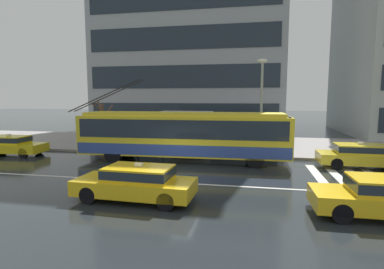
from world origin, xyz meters
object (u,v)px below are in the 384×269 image
at_px(taxi_queued_behind_bus, 10,145).
at_px(pedestrian_approaching_curb, 138,125).
at_px(taxi_ahead_of_bus, 362,155).
at_px(street_lamp, 262,98).
at_px(trolleybus, 183,134).
at_px(street_tree_bare, 103,121).
at_px(pedestrian_at_shelter, 202,126).
at_px(taxi_oncoming_near, 136,181).
at_px(bus_shelter, 186,121).

height_order(taxi_queued_behind_bus, pedestrian_approaching_curb, pedestrian_approaching_curb).
distance_m(taxi_ahead_of_bus, street_lamp, 6.54).
height_order(taxi_queued_behind_bus, street_lamp, street_lamp).
bearing_deg(trolleybus, taxi_ahead_of_bus, 0.68).
bearing_deg(street_tree_bare, street_lamp, -9.57).
bearing_deg(pedestrian_at_shelter, taxi_ahead_of_bus, -23.64).
xyz_separation_m(trolleybus, street_lamp, (4.54, 2.39, 2.15)).
bearing_deg(pedestrian_at_shelter, taxi_oncoming_near, -92.54).
bearing_deg(bus_shelter, taxi_oncoming_near, -87.65).
bearing_deg(pedestrian_at_shelter, street_tree_bare, 178.90).
bearing_deg(taxi_oncoming_near, taxi_ahead_of_bus, 36.47).
xyz_separation_m(trolleybus, taxi_oncoming_near, (-0.11, -7.25, -0.89)).
distance_m(trolleybus, pedestrian_approaching_curb, 5.50).
xyz_separation_m(bus_shelter, pedestrian_at_shelter, (0.95, 0.82, -0.43)).
relative_size(taxi_ahead_of_bus, bus_shelter, 1.29).
bearing_deg(taxi_oncoming_near, bus_shelter, 92.35).
bearing_deg(street_lamp, pedestrian_at_shelter, 155.72).
bearing_deg(pedestrian_approaching_curb, street_tree_bare, 164.70).
height_order(taxi_queued_behind_bus, bus_shelter, bus_shelter).
xyz_separation_m(taxi_oncoming_near, street_lamp, (4.65, 9.65, 3.05)).
relative_size(pedestrian_approaching_curb, street_tree_bare, 0.60).
bearing_deg(street_lamp, street_tree_bare, 170.43).
distance_m(taxi_ahead_of_bus, bus_shelter, 11.02).
bearing_deg(street_tree_bare, pedestrian_at_shelter, -1.10).
relative_size(trolleybus, taxi_ahead_of_bus, 2.86).
bearing_deg(pedestrian_approaching_curb, bus_shelter, -1.47).
xyz_separation_m(taxi_ahead_of_bus, bus_shelter, (-10.41, 3.32, 1.45)).
height_order(taxi_ahead_of_bus, taxi_oncoming_near, same).
distance_m(trolleybus, taxi_queued_behind_bus, 11.59).
distance_m(trolleybus, taxi_oncoming_near, 7.31).
distance_m(taxi_oncoming_near, pedestrian_approaching_curb, 11.59).
xyz_separation_m(taxi_queued_behind_bus, pedestrian_at_shelter, (11.95, 4.63, 1.02)).
height_order(bus_shelter, street_lamp, street_lamp).
bearing_deg(taxi_oncoming_near, pedestrian_approaching_curb, 110.86).
bearing_deg(taxi_oncoming_near, street_tree_bare, 122.11).
relative_size(pedestrian_at_shelter, pedestrian_approaching_curb, 1.01).
bearing_deg(taxi_oncoming_near, pedestrian_at_shelter, 87.46).
distance_m(taxi_queued_behind_bus, pedestrian_at_shelter, 12.86).
bearing_deg(bus_shelter, street_tree_bare, 171.95).
relative_size(pedestrian_at_shelter, street_lamp, 0.33).
xyz_separation_m(taxi_ahead_of_bus, pedestrian_at_shelter, (-9.46, 4.14, 1.02)).
bearing_deg(street_lamp, trolleybus, -152.22).
relative_size(taxi_oncoming_near, pedestrian_at_shelter, 2.21).
relative_size(bus_shelter, street_lamp, 0.60).
relative_size(taxi_ahead_of_bus, pedestrian_at_shelter, 2.32).
bearing_deg(pedestrian_approaching_curb, street_lamp, -7.41).
distance_m(trolleybus, taxi_ahead_of_bus, 9.90).
bearing_deg(pedestrian_at_shelter, bus_shelter, -139.10).
distance_m(pedestrian_at_shelter, street_lamp, 4.97).
xyz_separation_m(taxi_queued_behind_bus, street_tree_bare, (4.12, 4.78, 1.26)).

